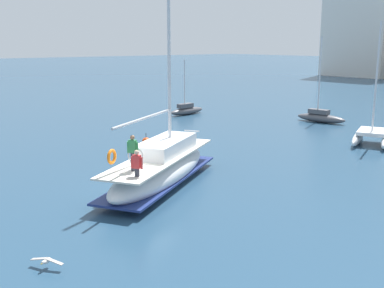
{
  "coord_description": "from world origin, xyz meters",
  "views": [
    {
      "loc": [
        17.98,
        -11.8,
        6.89
      ],
      "look_at": [
        -0.08,
        3.14,
        1.8
      ],
      "focal_mm": 43.73,
      "sensor_mm": 36.0,
      "label": 1
    }
  ],
  "objects_px": {
    "moored_cutter_left": "(321,116)",
    "mooring_buoy": "(146,142)",
    "main_sailboat": "(161,167)",
    "moored_ketch_distant": "(187,110)",
    "seagull": "(46,261)",
    "moored_cutter_right": "(372,136)"
  },
  "relations": [
    {
      "from": "moored_cutter_left",
      "to": "moored_ketch_distant",
      "type": "distance_m",
      "value": 12.76
    },
    {
      "from": "moored_cutter_right",
      "to": "mooring_buoy",
      "type": "height_order",
      "value": "moored_cutter_right"
    },
    {
      "from": "main_sailboat",
      "to": "moored_cutter_right",
      "type": "xyz_separation_m",
      "value": [
        1.67,
        16.76,
        -0.32
      ]
    },
    {
      "from": "main_sailboat",
      "to": "moored_cutter_right",
      "type": "bearing_deg",
      "value": 84.32
    },
    {
      "from": "mooring_buoy",
      "to": "moored_cutter_right",
      "type": "bearing_deg",
      "value": 50.06
    },
    {
      "from": "moored_cutter_left",
      "to": "seagull",
      "type": "xyz_separation_m",
      "value": [
        10.99,
        -29.72,
        -0.25
      ]
    },
    {
      "from": "moored_cutter_left",
      "to": "seagull",
      "type": "bearing_deg",
      "value": -69.71
    },
    {
      "from": "moored_cutter_right",
      "to": "seagull",
      "type": "xyz_separation_m",
      "value": [
        3.23,
        -24.71,
        -0.33
      ]
    },
    {
      "from": "moored_cutter_left",
      "to": "mooring_buoy",
      "type": "relative_size",
      "value": 8.31
    },
    {
      "from": "moored_cutter_right",
      "to": "main_sailboat",
      "type": "bearing_deg",
      "value": -95.68
    },
    {
      "from": "moored_cutter_left",
      "to": "moored_ketch_distant",
      "type": "height_order",
      "value": "moored_cutter_left"
    },
    {
      "from": "seagull",
      "to": "main_sailboat",
      "type": "bearing_deg",
      "value": 121.61
    },
    {
      "from": "main_sailboat",
      "to": "moored_ketch_distant",
      "type": "relative_size",
      "value": 2.66
    },
    {
      "from": "main_sailboat",
      "to": "moored_cutter_left",
      "type": "height_order",
      "value": "main_sailboat"
    },
    {
      "from": "moored_cutter_left",
      "to": "moored_ketch_distant",
      "type": "relative_size",
      "value": 1.39
    },
    {
      "from": "main_sailboat",
      "to": "moored_cutter_left",
      "type": "distance_m",
      "value": 22.61
    },
    {
      "from": "main_sailboat",
      "to": "moored_cutter_right",
      "type": "relative_size",
      "value": 1.71
    },
    {
      "from": "main_sailboat",
      "to": "seagull",
      "type": "xyz_separation_m",
      "value": [
        4.89,
        -7.95,
        -0.65
      ]
    },
    {
      "from": "moored_cutter_left",
      "to": "mooring_buoy",
      "type": "bearing_deg",
      "value": -97.64
    },
    {
      "from": "moored_ketch_distant",
      "to": "moored_cutter_left",
      "type": "bearing_deg",
      "value": 29.24
    },
    {
      "from": "moored_cutter_left",
      "to": "mooring_buoy",
      "type": "xyz_separation_m",
      "value": [
        -2.28,
        -17.01,
        -0.35
      ]
    },
    {
      "from": "main_sailboat",
      "to": "seagull",
      "type": "height_order",
      "value": "main_sailboat"
    }
  ]
}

